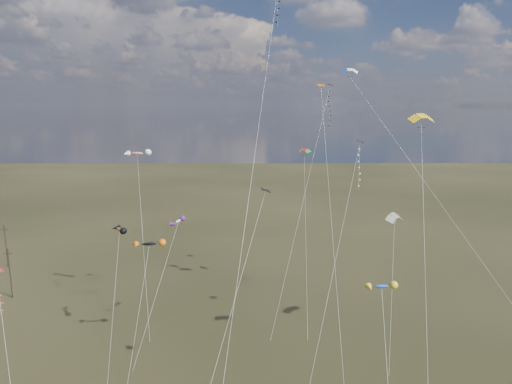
{
  "coord_description": "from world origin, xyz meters",
  "views": [
    {
      "loc": [
        -0.53,
        -37.33,
        29.44
      ],
      "look_at": [
        0.0,
        18.0,
        19.0
      ],
      "focal_mm": 32.0,
      "sensor_mm": 36.0,
      "label": 1
    }
  ],
  "objects_px": {
    "diamond_black_high": "(327,116)",
    "novelty_black_orange": "(149,244)",
    "utility_pole_near": "(10,273)",
    "utility_pole_far": "(6,246)",
    "parafoil_yellow": "(422,117)"
  },
  "relations": [
    {
      "from": "utility_pole_near",
      "to": "utility_pole_far",
      "type": "bearing_deg",
      "value": 119.74
    },
    {
      "from": "diamond_black_high",
      "to": "novelty_black_orange",
      "type": "relative_size",
      "value": 2.39
    },
    {
      "from": "utility_pole_near",
      "to": "diamond_black_high",
      "type": "bearing_deg",
      "value": 2.92
    },
    {
      "from": "utility_pole_near",
      "to": "parafoil_yellow",
      "type": "relative_size",
      "value": 0.27
    },
    {
      "from": "utility_pole_far",
      "to": "parafoil_yellow",
      "type": "xyz_separation_m",
      "value": [
        62.34,
        -35.88,
        24.27
      ]
    },
    {
      "from": "utility_pole_far",
      "to": "diamond_black_high",
      "type": "height_order",
      "value": "diamond_black_high"
    },
    {
      "from": "parafoil_yellow",
      "to": "diamond_black_high",
      "type": "bearing_deg",
      "value": 102.66
    },
    {
      "from": "utility_pole_far",
      "to": "parafoil_yellow",
      "type": "bearing_deg",
      "value": -29.92
    },
    {
      "from": "utility_pole_near",
      "to": "utility_pole_far",
      "type": "xyz_separation_m",
      "value": [
        -8.0,
        14.0,
        0.0
      ]
    },
    {
      "from": "diamond_black_high",
      "to": "novelty_black_orange",
      "type": "bearing_deg",
      "value": -143.63
    },
    {
      "from": "novelty_black_orange",
      "to": "diamond_black_high",
      "type": "bearing_deg",
      "value": 36.37
    },
    {
      "from": "diamond_black_high",
      "to": "novelty_black_orange",
      "type": "height_order",
      "value": "diamond_black_high"
    },
    {
      "from": "diamond_black_high",
      "to": "utility_pole_near",
      "type": "bearing_deg",
      "value": -177.08
    },
    {
      "from": "utility_pole_near",
      "to": "utility_pole_far",
      "type": "relative_size",
      "value": 1.0
    },
    {
      "from": "utility_pole_near",
      "to": "parafoil_yellow",
      "type": "bearing_deg",
      "value": -21.93
    }
  ]
}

